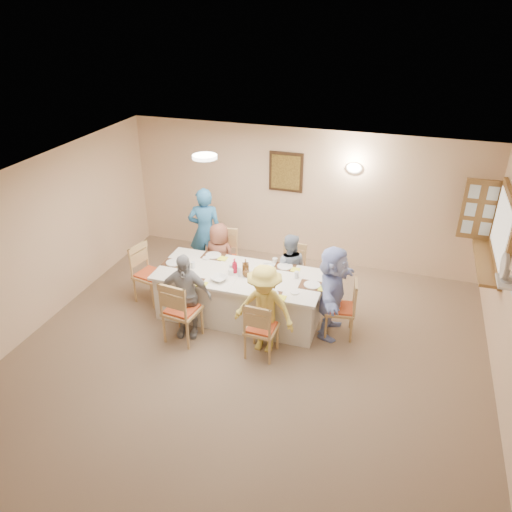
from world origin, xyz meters
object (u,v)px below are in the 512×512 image
(chair_back_right, at_px, (290,272))
(chair_front_right, at_px, (262,327))
(dining_table, at_px, (240,295))
(chair_front_left, at_px, (182,309))
(diner_front_left, at_px, (185,296))
(diner_right_end, at_px, (332,292))
(condiment_ketchup, at_px, (235,266))
(serving_hatch, at_px, (503,231))
(chair_right_end, at_px, (340,308))
(chair_back_left, at_px, (222,259))
(diner_back_left, at_px, (220,257))
(chair_left_end, at_px, (150,274))
(diner_front_right, at_px, (264,309))
(diner_back_right, at_px, (289,268))
(desk_fan, at_px, (506,271))
(caregiver, at_px, (205,232))

(chair_back_right, distance_m, chair_front_right, 1.60)
(dining_table, xyz_separation_m, chair_front_left, (-0.60, -0.80, 0.13))
(diner_front_left, distance_m, diner_right_end, 2.13)
(chair_front_right, bearing_deg, condiment_ketchup, -47.80)
(serving_hatch, relative_size, condiment_ketchup, 6.44)
(serving_hatch, relative_size, dining_table, 0.59)
(chair_back_right, bearing_deg, diner_front_left, -125.05)
(chair_back_right, bearing_deg, chair_right_end, -36.12)
(serving_hatch, relative_size, chair_back_left, 1.49)
(diner_back_left, bearing_deg, chair_left_end, 45.02)
(diner_front_right, height_order, condiment_ketchup, diner_front_right)
(chair_back_right, bearing_deg, diner_back_left, -170.31)
(chair_back_left, xyz_separation_m, chair_front_right, (1.20, -1.60, -0.05))
(serving_hatch, relative_size, diner_back_right, 1.25)
(desk_fan, height_order, caregiver, desk_fan)
(condiment_ketchup, bearing_deg, diner_back_right, 43.96)
(serving_hatch, relative_size, chair_front_left, 1.48)
(chair_front_left, relative_size, caregiver, 0.63)
(chair_right_end, distance_m, condiment_ketchup, 1.69)
(dining_table, bearing_deg, diner_front_left, -131.42)
(dining_table, bearing_deg, chair_back_left, 126.87)
(desk_fan, bearing_deg, dining_table, 176.06)
(diner_back_right, bearing_deg, diner_right_end, 131.40)
(chair_left_end, distance_m, diner_back_right, 2.26)
(chair_left_end, bearing_deg, condiment_ketchup, -77.40)
(diner_right_end, bearing_deg, condiment_ketchup, 91.08)
(chair_back_left, relative_size, diner_back_left, 0.83)
(diner_back_left, height_order, diner_right_end, diner_right_end)
(dining_table, height_order, chair_back_right, chair_back_right)
(chair_left_end, bearing_deg, dining_table, -78.17)
(serving_hatch, relative_size, diner_right_end, 1.05)
(chair_back_right, xyz_separation_m, condiment_ketchup, (-0.68, -0.78, 0.42))
(serving_hatch, distance_m, chair_back_left, 4.36)
(diner_front_left, height_order, diner_front_right, diner_front_right)
(dining_table, xyz_separation_m, caregiver, (-1.05, 1.15, 0.43))
(chair_right_end, xyz_separation_m, condiment_ketchup, (-1.63, 0.02, 0.42))
(chair_front_left, distance_m, chair_front_right, 1.20)
(chair_front_left, bearing_deg, diner_back_right, -122.15)
(chair_front_right, bearing_deg, chair_front_left, 2.32)
(chair_front_right, height_order, chair_right_end, chair_right_end)
(chair_front_right, height_order, diner_back_right, diner_back_right)
(chair_front_right, bearing_deg, chair_back_right, -87.68)
(diner_right_end, height_order, condiment_ketchup, diner_right_end)
(chair_front_right, bearing_deg, chair_back_left, -50.81)
(chair_front_left, relative_size, chair_right_end, 1.10)
(diner_front_left, bearing_deg, chair_back_right, 40.13)
(caregiver, distance_m, condiment_ketchup, 1.49)
(chair_back_right, bearing_deg, caregiver, 172.01)
(diner_back_left, bearing_deg, diner_right_end, 170.82)
(serving_hatch, relative_size, chair_right_end, 1.63)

